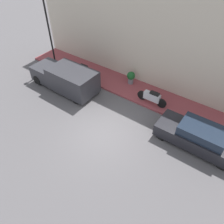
% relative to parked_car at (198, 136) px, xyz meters
% --- Properties ---
extents(ground_plane, '(60.00, 60.00, 0.00)m').
position_rel_parked_car_xyz_m(ground_plane, '(-2.14, 4.27, -0.62)').
color(ground_plane, '#514F51').
extents(sidewalk, '(2.20, 19.12, 0.12)m').
position_rel_parked_car_xyz_m(sidewalk, '(2.14, 4.27, -0.56)').
color(sidewalk, brown).
rests_on(sidewalk, ground_plane).
extents(building_facade, '(0.30, 19.12, 6.61)m').
position_rel_parked_car_xyz_m(building_facade, '(3.39, 4.27, 2.68)').
color(building_facade, beige).
rests_on(building_facade, ground_plane).
extents(parked_car, '(1.61, 4.02, 1.29)m').
position_rel_parked_car_xyz_m(parked_car, '(0.00, 0.00, 0.00)').
color(parked_car, black).
rests_on(parked_car, ground_plane).
extents(delivery_van, '(1.87, 4.77, 1.61)m').
position_rel_parked_car_xyz_m(delivery_van, '(-0.31, 8.90, 0.21)').
color(delivery_van, '#2D2D33').
rests_on(delivery_van, ground_plane).
extents(scooter_silver, '(0.30, 1.96, 0.86)m').
position_rel_parked_car_xyz_m(scooter_silver, '(1.50, 3.36, -0.04)').
color(scooter_silver, '#B7B7BF').
rests_on(scooter_silver, sidewalk).
extents(motorcycle_black, '(0.30, 2.02, 0.78)m').
position_rel_parked_car_xyz_m(motorcycle_black, '(1.52, 9.01, -0.08)').
color(motorcycle_black, black).
rests_on(motorcycle_black, sidewalk).
extents(streetlamp, '(0.32, 0.32, 5.39)m').
position_rel_parked_car_xyz_m(streetlamp, '(1.30, 11.66, 2.88)').
color(streetlamp, black).
rests_on(streetlamp, sidewalk).
extents(potted_plant, '(0.55, 0.55, 0.87)m').
position_rel_parked_car_xyz_m(potted_plant, '(2.59, 5.57, -0.00)').
color(potted_plant, slate).
rests_on(potted_plant, sidewalk).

